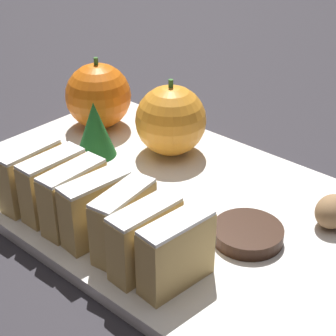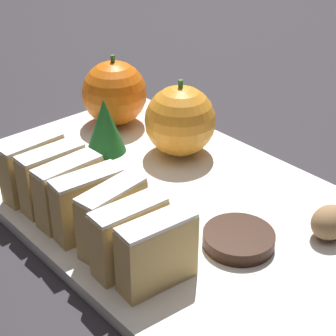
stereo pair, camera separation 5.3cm
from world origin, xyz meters
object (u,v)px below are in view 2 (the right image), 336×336
orange_near (180,121)px  walnut (330,222)px  chocolate_cookie (239,239)px  orange_far (114,93)px

orange_near → walnut: size_ratio=2.33×
orange_near → chocolate_cookie: orange_near is taller
walnut → chocolate_cookie: walnut is taller
orange_far → chocolate_cookie: size_ratio=1.40×
orange_near → walnut: (-0.01, -0.20, -0.02)m
orange_far → chocolate_cookie: orange_far is taller
orange_near → chocolate_cookie: size_ratio=1.38×
orange_near → chocolate_cookie: bearing=-115.8°
orange_near → orange_far: bearing=93.8°
walnut → chocolate_cookie: bearing=146.9°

